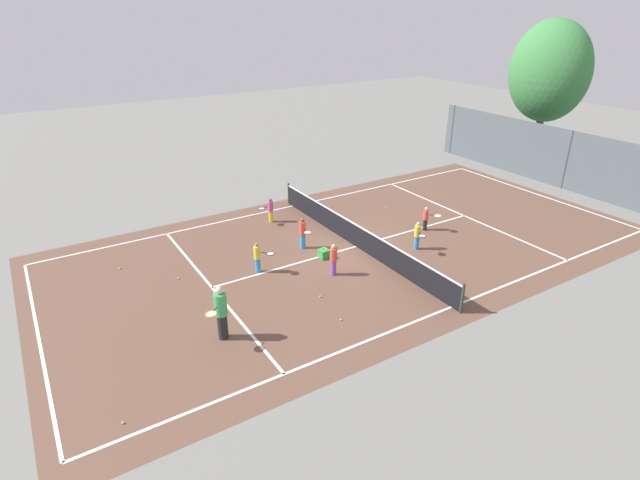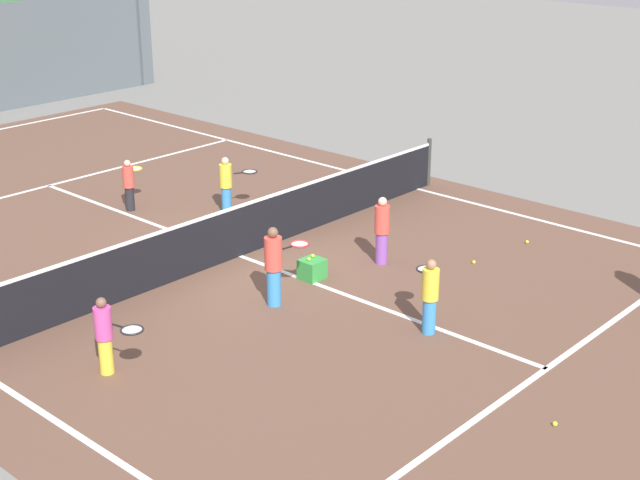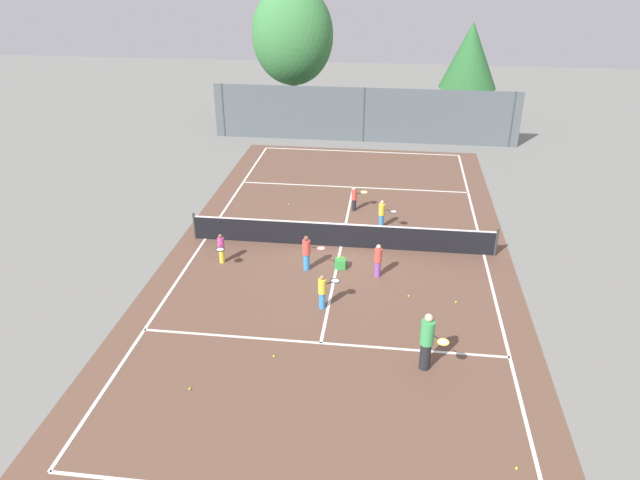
{
  "view_description": "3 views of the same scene",
  "coord_description": "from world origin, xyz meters",
  "views": [
    {
      "loc": [
        15.29,
        -11.33,
        9.26
      ],
      "look_at": [
        0.16,
        -1.9,
        0.84
      ],
      "focal_mm": 28.12,
      "sensor_mm": 36.0,
      "label": 1
    },
    {
      "loc": [
        -10.85,
        -11.89,
        6.48
      ],
      "look_at": [
        -0.24,
        -2.23,
        0.97
      ],
      "focal_mm": 52.19,
      "sensor_mm": 36.0,
      "label": 2
    },
    {
      "loc": [
        1.82,
        -20.97,
        10.76
      ],
      "look_at": [
        -0.58,
        -2.02,
        1.25
      ],
      "focal_mm": 33.73,
      "sensor_mm": 36.0,
      "label": 3
    }
  ],
  "objects": [
    {
      "name": "court_surface",
      "position": [
        0.0,
        0.0,
        0.0
      ],
      "size": [
        13.0,
        25.0,
        0.01
      ],
      "color": "brown",
      "rests_on": "ground_plane"
    },
    {
      "name": "tree_1",
      "position": [
        -4.87,
        18.08,
        5.45
      ],
      "size": [
        5.16,
        4.21,
        8.56
      ],
      "color": "brown",
      "rests_on": "ground_plane"
    },
    {
      "name": "ball_crate",
      "position": [
        0.14,
        -1.71,
        0.18
      ],
      "size": [
        0.4,
        0.37,
        0.43
      ],
      "color": "green",
      "rests_on": "ground_plane"
    },
    {
      "name": "tennis_ball_1",
      "position": [
        -3.23,
        -8.9,
        0.03
      ],
      "size": [
        0.07,
        0.07,
        0.07
      ],
      "primitive_type": "sphere",
      "color": "#CCE533",
      "rests_on": "ground_plane"
    },
    {
      "name": "tennis_net",
      "position": [
        0.0,
        0.0,
        0.51
      ],
      "size": [
        11.9,
        0.1,
        1.1
      ],
      "color": "#333833",
      "rests_on": "ground_plane"
    },
    {
      "name": "ground_plane",
      "position": [
        0.0,
        0.0,
        0.0
      ],
      "size": [
        80.0,
        80.0,
        0.0
      ],
      "primitive_type": "plane",
      "color": "slate"
    },
    {
      "name": "tennis_ball_6",
      "position": [
        -2.76,
        3.82,
        0.03
      ],
      "size": [
        0.07,
        0.07,
        0.07
      ],
      "primitive_type": "sphere",
      "color": "#CCE533",
      "rests_on": "ground_plane"
    },
    {
      "name": "tennis_ball_5",
      "position": [
        -1.26,
        -7.23,
        0.03
      ],
      "size": [
        0.07,
        0.07,
        0.07
      ],
      "primitive_type": "sphere",
      "color": "#CCE533",
      "rests_on": "ground_plane"
    },
    {
      "name": "player_4",
      "position": [
        1.53,
        1.98,
        0.63
      ],
      "size": [
        0.83,
        0.56,
        1.21
      ],
      "color": "#388CD8",
      "rests_on": "ground_plane"
    },
    {
      "name": "tree_0",
      "position": [
        6.36,
        19.3,
        4.29
      ],
      "size": [
        3.67,
        3.67,
        6.34
      ],
      "color": "brown",
      "rests_on": "ground_plane"
    },
    {
      "name": "perimeter_fence",
      "position": [
        0.0,
        14.0,
        1.6
      ],
      "size": [
        18.0,
        0.12,
        3.2
      ],
      "color": "#515B60",
      "rests_on": "ground_plane"
    },
    {
      "name": "player_2",
      "position": [
        1.51,
        -2.15,
        0.65
      ],
      "size": [
        0.27,
        0.27,
        1.27
      ],
      "color": "purple",
      "rests_on": "ground_plane"
    },
    {
      "name": "tennis_ball_3",
      "position": [
        4.18,
        -3.62,
        0.03
      ],
      "size": [
        0.07,
        0.07,
        0.07
      ],
      "primitive_type": "sphere",
      "color": "#CCE533",
      "rests_on": "ground_plane"
    },
    {
      "name": "tennis_ball_2",
      "position": [
        2.62,
        -3.43,
        0.03
      ],
      "size": [
        0.07,
        0.07,
        0.07
      ],
      "primitive_type": "sphere",
      "color": "#CCE533",
      "rests_on": "ground_plane"
    },
    {
      "name": "player_3",
      "position": [
        -1.06,
        -1.98,
        0.71
      ],
      "size": [
        0.87,
        0.41,
        1.36
      ],
      "color": "#388CD8",
      "rests_on": "ground_plane"
    },
    {
      "name": "tennis_ball_4",
      "position": [
        -2.86,
        0.32,
        0.03
      ],
      "size": [
        0.07,
        0.07,
        0.07
      ],
      "primitive_type": "sphere",
      "color": "#CCE533",
      "rests_on": "ground_plane"
    },
    {
      "name": "player_6",
      "position": [
        -0.18,
        -4.44,
        0.64
      ],
      "size": [
        0.75,
        0.73,
        1.22
      ],
      "color": "#388CD8",
      "rests_on": "ground_plane"
    },
    {
      "name": "tennis_ball_0",
      "position": [
        5.01,
        -10.59,
        0.03
      ],
      "size": [
        0.07,
        0.07,
        0.07
      ],
      "primitive_type": "sphere",
      "color": "#CCE533",
      "rests_on": "ground_plane"
    },
    {
      "name": "player_5",
      "position": [
        -4.28,
        -1.87,
        0.61
      ],
      "size": [
        0.43,
        0.83,
        1.17
      ],
      "color": "yellow",
      "rests_on": "ground_plane"
    },
    {
      "name": "player_0",
      "position": [
        0.26,
        3.65,
        0.58
      ],
      "size": [
        0.76,
        0.67,
        1.11
      ],
      "color": "#232328",
      "rests_on": "ground_plane"
    },
    {
      "name": "player_1",
      "position": [
        3.04,
        -7.18,
        0.93
      ],
      "size": [
        0.82,
        0.86,
        1.8
      ],
      "color": "#232328",
      "rests_on": "ground_plane"
    }
  ]
}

